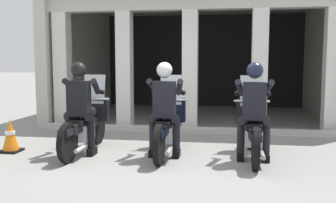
{
  "coord_description": "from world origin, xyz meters",
  "views": [
    {
      "loc": [
        1.03,
        -6.42,
        1.6
      ],
      "look_at": [
        0.0,
        0.13,
        0.9
      ],
      "focal_mm": 40.79,
      "sensor_mm": 36.0,
      "label": 1
    }
  ],
  "objects_px": {
    "police_officer_right": "(254,103)",
    "traffic_cone_flank": "(10,136)",
    "motorcycle_right": "(252,127)",
    "motorcycle_center": "(167,124)",
    "police_officer_center": "(165,101)",
    "police_officer_left": "(80,100)",
    "motorcycle_left": "(86,123)"
  },
  "relations": [
    {
      "from": "motorcycle_left",
      "to": "traffic_cone_flank",
      "type": "bearing_deg",
      "value": -175.27
    },
    {
      "from": "police_officer_right",
      "to": "police_officer_center",
      "type": "bearing_deg",
      "value": 171.15
    },
    {
      "from": "traffic_cone_flank",
      "to": "motorcycle_center",
      "type": "bearing_deg",
      "value": 7.67
    },
    {
      "from": "police_officer_right",
      "to": "motorcycle_left",
      "type": "bearing_deg",
      "value": 167.8
    },
    {
      "from": "motorcycle_center",
      "to": "motorcycle_right",
      "type": "height_order",
      "value": "same"
    },
    {
      "from": "traffic_cone_flank",
      "to": "motorcycle_right",
      "type": "bearing_deg",
      "value": 4.61
    },
    {
      "from": "motorcycle_left",
      "to": "motorcycle_right",
      "type": "xyz_separation_m",
      "value": [
        2.9,
        0.05,
        0.0
      ]
    },
    {
      "from": "police_officer_center",
      "to": "motorcycle_center",
      "type": "bearing_deg",
      "value": 74.16
    },
    {
      "from": "police_officer_right",
      "to": "motorcycle_right",
      "type": "bearing_deg",
      "value": 82.15
    },
    {
      "from": "motorcycle_left",
      "to": "police_officer_right",
      "type": "xyz_separation_m",
      "value": [
        2.9,
        -0.23,
        0.44
      ]
    },
    {
      "from": "motorcycle_left",
      "to": "police_officer_left",
      "type": "bearing_deg",
      "value": -98.01
    },
    {
      "from": "police_officer_left",
      "to": "motorcycle_center",
      "type": "distance_m",
      "value": 1.56
    },
    {
      "from": "motorcycle_left",
      "to": "motorcycle_center",
      "type": "xyz_separation_m",
      "value": [
        1.45,
        0.08,
        0.0
      ]
    },
    {
      "from": "motorcycle_center",
      "to": "police_officer_right",
      "type": "bearing_deg",
      "value": -27.87
    },
    {
      "from": "motorcycle_center",
      "to": "motorcycle_right",
      "type": "relative_size",
      "value": 1.0
    },
    {
      "from": "traffic_cone_flank",
      "to": "motorcycle_left",
      "type": "bearing_deg",
      "value": 12.48
    },
    {
      "from": "police_officer_center",
      "to": "motorcycle_right",
      "type": "xyz_separation_m",
      "value": [
        1.45,
        0.25,
        -0.44
      ]
    },
    {
      "from": "motorcycle_center",
      "to": "police_officer_center",
      "type": "xyz_separation_m",
      "value": [
        -0.0,
        -0.28,
        0.44
      ]
    },
    {
      "from": "motorcycle_left",
      "to": "police_officer_center",
      "type": "height_order",
      "value": "police_officer_center"
    },
    {
      "from": "motorcycle_right",
      "to": "traffic_cone_flank",
      "type": "relative_size",
      "value": 3.46
    },
    {
      "from": "motorcycle_left",
      "to": "motorcycle_center",
      "type": "bearing_deg",
      "value": -4.5
    },
    {
      "from": "police_officer_center",
      "to": "traffic_cone_flank",
      "type": "relative_size",
      "value": 2.69
    },
    {
      "from": "police_officer_right",
      "to": "traffic_cone_flank",
      "type": "height_order",
      "value": "police_officer_right"
    },
    {
      "from": "motorcycle_center",
      "to": "motorcycle_right",
      "type": "distance_m",
      "value": 1.45
    },
    {
      "from": "motorcycle_center",
      "to": "police_officer_center",
      "type": "distance_m",
      "value": 0.52
    },
    {
      "from": "motorcycle_right",
      "to": "motorcycle_center",
      "type": "bearing_deg",
      "value": 171.15
    },
    {
      "from": "police_officer_left",
      "to": "motorcycle_center",
      "type": "height_order",
      "value": "police_officer_left"
    },
    {
      "from": "motorcycle_center",
      "to": "traffic_cone_flank",
      "type": "xyz_separation_m",
      "value": [
        -2.75,
        -0.37,
        -0.21
      ]
    },
    {
      "from": "police_officer_center",
      "to": "motorcycle_right",
      "type": "bearing_deg",
      "value": -5.73
    },
    {
      "from": "police_officer_left",
      "to": "motorcycle_center",
      "type": "xyz_separation_m",
      "value": [
        1.45,
        0.37,
        -0.44
      ]
    },
    {
      "from": "police_officer_center",
      "to": "motorcycle_left",
      "type": "bearing_deg",
      "value": 156.5
    },
    {
      "from": "police_officer_left",
      "to": "motorcycle_right",
      "type": "bearing_deg",
      "value": -1.18
    }
  ]
}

